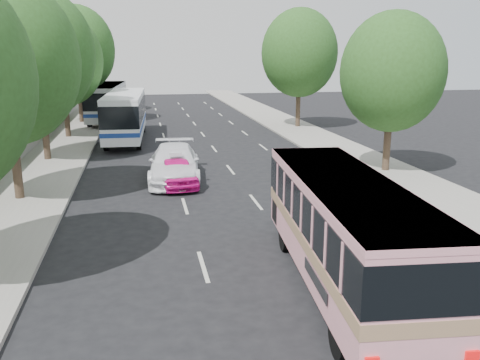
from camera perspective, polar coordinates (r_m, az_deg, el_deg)
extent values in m
plane|color=black|center=(16.88, 1.46, -6.49)|extent=(120.00, 120.00, 0.00)
cube|color=#9E998E|center=(36.26, -18.93, 4.06)|extent=(4.00, 90.00, 0.15)
cube|color=#9E998E|center=(37.84, 7.55, 5.07)|extent=(4.00, 90.00, 0.12)
cube|color=#9E998E|center=(36.43, -21.84, 5.17)|extent=(0.30, 90.00, 1.50)
cylinder|color=#38281E|center=(22.40, -23.88, 2.27)|extent=(0.36, 0.36, 3.61)
ellipsoid|color=#294F1C|center=(22.01, -24.88, 11.98)|extent=(5.70, 5.70, 6.56)
sphere|color=#294F1C|center=(21.65, -24.33, 15.06)|extent=(3.71, 3.71, 3.71)
cylinder|color=#38281E|center=(30.16, -21.05, 5.50)|extent=(0.36, 0.36, 3.80)
ellipsoid|color=#294F1C|center=(29.89, -21.74, 13.09)|extent=(6.00, 6.00, 6.90)
sphere|color=#294F1C|center=(29.55, -21.28, 15.46)|extent=(3.90, 3.90, 3.90)
cylinder|color=#38281E|center=(38.01, -18.89, 7.05)|extent=(0.36, 0.36, 3.50)
ellipsoid|color=#294F1C|center=(37.78, -19.35, 12.59)|extent=(5.52, 5.52, 6.35)
sphere|color=#294F1C|center=(37.43, -18.93, 14.31)|extent=(3.59, 3.59, 3.59)
cylinder|color=#38281E|center=(45.87, -17.50, 8.56)|extent=(0.36, 0.36, 3.99)
ellipsoid|color=#294F1C|center=(45.70, -17.90, 13.80)|extent=(6.30, 6.30, 7.24)
sphere|color=#294F1C|center=(45.39, -17.55, 15.42)|extent=(4.09, 4.09, 4.09)
cylinder|color=#38281E|center=(53.84, -16.81, 9.20)|extent=(0.36, 0.36, 3.72)
ellipsoid|color=#294F1C|center=(53.68, -17.11, 13.37)|extent=(5.88, 5.88, 6.76)
sphere|color=#294F1C|center=(53.35, -16.80, 14.66)|extent=(3.82, 3.82, 3.82)
cylinder|color=#38281E|center=(26.73, 16.21, 4.26)|extent=(0.36, 0.36, 3.23)
ellipsoid|color=#294F1C|center=(26.39, 16.72, 11.54)|extent=(5.10, 5.10, 5.87)
sphere|color=#294F1C|center=(26.30, 17.98, 13.67)|extent=(3.32, 3.31, 3.31)
cylinder|color=#38281E|center=(41.53, 6.54, 8.47)|extent=(0.36, 0.36, 3.80)
ellipsoid|color=#294F1C|center=(41.34, 6.70, 13.99)|extent=(6.00, 6.00, 6.90)
sphere|color=#294F1C|center=(41.19, 7.43, 15.64)|extent=(3.90, 3.90, 3.90)
cube|color=pink|center=(13.15, 11.68, -5.15)|extent=(3.01, 9.13, 2.40)
cube|color=#9E7A59|center=(13.25, 11.62, -6.29)|extent=(3.05, 9.15, 0.31)
cube|color=black|center=(13.02, 11.78, -3.32)|extent=(3.06, 9.16, 0.99)
cube|color=pink|center=(12.83, 11.93, -0.38)|extent=(3.03, 9.15, 0.14)
cylinder|color=black|center=(15.78, 5.14, -6.25)|extent=(0.35, 0.95, 0.93)
cylinder|color=black|center=(16.25, 11.91, -5.89)|extent=(0.35, 0.95, 0.93)
cylinder|color=black|center=(10.74, 11.26, -16.84)|extent=(0.35, 0.95, 0.93)
cylinder|color=black|center=(11.43, 20.96, -15.55)|extent=(0.35, 0.95, 0.93)
imported|color=#EF1491|center=(23.39, -7.21, 1.03)|extent=(1.96, 4.14, 1.37)
imported|color=white|center=(24.30, -7.38, 1.86)|extent=(2.75, 5.86, 1.65)
cube|color=white|center=(36.09, -12.73, 7.32)|extent=(2.79, 10.90, 2.75)
cube|color=black|center=(36.05, -12.76, 7.85)|extent=(2.84, 10.93, 1.35)
cube|color=navy|center=(36.18, -12.67, 6.22)|extent=(2.83, 10.92, 0.27)
cube|color=white|center=(35.97, -12.84, 9.39)|extent=(2.81, 10.92, 0.13)
cylinder|color=black|center=(39.73, -13.72, 5.86)|extent=(0.33, 1.00, 0.99)
cylinder|color=black|center=(39.59, -10.83, 5.98)|extent=(0.33, 1.00, 0.99)
cylinder|color=black|center=(32.65, -14.81, 4.06)|extent=(0.33, 1.00, 0.99)
cylinder|color=black|center=(32.48, -11.30, 4.21)|extent=(0.33, 1.00, 0.99)
cube|color=silver|center=(46.18, -14.69, 8.64)|extent=(3.03, 10.98, 2.76)
cube|color=black|center=(46.15, -14.71, 9.06)|extent=(3.09, 11.02, 1.36)
cube|color=navy|center=(46.25, -14.63, 7.77)|extent=(3.08, 11.00, 0.27)
cube|color=silver|center=(46.08, -14.79, 10.26)|extent=(3.06, 11.00, 0.13)
cylinder|color=black|center=(49.84, -15.25, 7.38)|extent=(0.36, 1.01, 0.99)
cylinder|color=black|center=(49.60, -12.94, 7.49)|extent=(0.36, 1.01, 0.99)
cylinder|color=black|center=(42.74, -16.55, 6.24)|extent=(0.36, 1.01, 0.99)
cylinder|color=black|center=(42.46, -13.86, 6.36)|extent=(0.36, 1.01, 0.99)
cube|color=silver|center=(23.23, -7.27, 2.89)|extent=(0.56, 0.23, 0.18)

